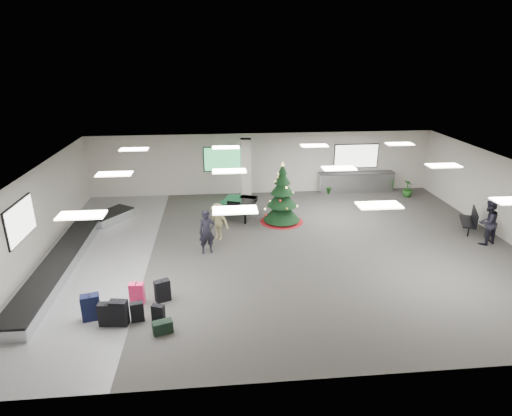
{
  "coord_description": "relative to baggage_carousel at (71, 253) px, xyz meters",
  "views": [
    {
      "loc": [
        -2.47,
        -14.76,
        7.15
      ],
      "look_at": [
        -0.95,
        1.0,
        1.33
      ],
      "focal_mm": 30.0,
      "sensor_mm": 36.0,
      "label": 1
    }
  ],
  "objects": [
    {
      "name": "navy_suitcase",
      "position": [
        1.73,
        -3.97,
        0.17
      ],
      "size": [
        0.56,
        0.4,
        0.79
      ],
      "rotation": [
        0.0,
        0.0,
        0.24
      ],
      "color": "black",
      "rests_on": "ground"
    },
    {
      "name": "grand_piano",
      "position": [
        6.3,
        3.46,
        0.49
      ],
      "size": [
        1.85,
        2.09,
        0.99
      ],
      "rotation": [
        0.0,
        0.0,
        -0.38
      ],
      "color": "black",
      "rests_on": "ground"
    },
    {
      "name": "room_envelope",
      "position": [
        7.46,
        0.75,
        2.12
      ],
      "size": [
        18.02,
        14.02,
        3.21
      ],
      "color": "beige",
      "rests_on": "ground"
    },
    {
      "name": "traveler_a",
      "position": [
        4.95,
        0.03,
        0.63
      ],
      "size": [
        0.69,
        0.54,
        1.68
      ],
      "primitive_type": "imported",
      "rotation": [
        0.0,
        0.0,
        0.24
      ],
      "color": "black",
      "rests_on": "ground"
    },
    {
      "name": "suitcase_1",
      "position": [
        3.03,
        -4.17,
        0.07
      ],
      "size": [
        0.41,
        0.27,
        0.59
      ],
      "rotation": [
        0.0,
        0.0,
        0.22
      ],
      "color": "black",
      "rests_on": "ground"
    },
    {
      "name": "traveler_bench",
      "position": [
        15.82,
        -0.23,
        0.69
      ],
      "size": [
        1.06,
        0.94,
        1.81
      ],
      "primitive_type": "imported",
      "rotation": [
        0.0,
        0.0,
        3.49
      ],
      "color": "black",
      "rests_on": "ground"
    },
    {
      "name": "potted_plant_right",
      "position": [
        15.28,
        5.66,
        0.23
      ],
      "size": [
        0.67,
        0.67,
        0.89
      ],
      "primitive_type": "imported",
      "rotation": [
        0.0,
        0.0,
        2.06
      ],
      "color": "#193E13",
      "rests_on": "ground"
    },
    {
      "name": "service_counter",
      "position": [
        12.84,
        6.73,
        0.33
      ],
      "size": [
        4.05,
        0.65,
        1.08
      ],
      "color": "silver",
      "rests_on": "ground"
    },
    {
      "name": "suitcase_3",
      "position": [
        3.63,
        -3.18,
        0.13
      ],
      "size": [
        0.52,
        0.41,
        0.71
      ],
      "rotation": [
        0.0,
        0.0,
        0.41
      ],
      "color": "black",
      "rests_on": "ground"
    },
    {
      "name": "potted_plant_left",
      "position": [
        11.33,
        6.58,
        0.23
      ],
      "size": [
        0.62,
        0.62,
        0.88
      ],
      "primitive_type": "imported",
      "rotation": [
        0.0,
        0.0,
        0.8
      ],
      "color": "#193E13",
      "rests_on": "ground"
    },
    {
      "name": "suitcase_5",
      "position": [
        2.25,
        -4.29,
        0.13
      ],
      "size": [
        0.47,
        0.28,
        0.7
      ],
      "rotation": [
        0.0,
        0.0,
        -0.07
      ],
      "color": "black",
      "rests_on": "ground"
    },
    {
      "name": "ground",
      "position": [
        7.84,
        0.08,
        -0.21
      ],
      "size": [
        18.0,
        18.0,
        0.0
      ],
      "primitive_type": "plane",
      "color": "#353330",
      "rests_on": "ground"
    },
    {
      "name": "suitcase_0",
      "position": [
        2.57,
        -4.31,
        0.16
      ],
      "size": [
        0.52,
        0.35,
        0.77
      ],
      "rotation": [
        0.0,
        0.0,
        -0.17
      ],
      "color": "black",
      "rests_on": "ground"
    },
    {
      "name": "suitcase_7",
      "position": [
        3.62,
        -4.24,
        0.04
      ],
      "size": [
        0.39,
        0.29,
        0.52
      ],
      "rotation": [
        0.0,
        0.0,
        -0.34
      ],
      "color": "black",
      "rests_on": "ground"
    },
    {
      "name": "traveler_b",
      "position": [
        5.37,
        1.19,
        0.55
      ],
      "size": [
        1.14,
        0.99,
        1.53
      ],
      "primitive_type": "imported",
      "rotation": [
        0.0,
        0.0,
        -0.53
      ],
      "color": "#8E8257",
      "rests_on": "ground"
    },
    {
      "name": "christmas_tree",
      "position": [
        8.21,
        2.84,
        0.73
      ],
      "size": [
        1.93,
        1.93,
        2.75
      ],
      "color": "maroon",
      "rests_on": "ground"
    },
    {
      "name": "green_duffel",
      "position": [
        3.8,
        -4.8,
        -0.04
      ],
      "size": [
        0.58,
        0.41,
        0.37
      ],
      "rotation": [
        0.0,
        0.0,
        0.31
      ],
      "color": "black",
      "rests_on": "ground"
    },
    {
      "name": "bench",
      "position": [
        15.94,
        1.04,
        0.33
      ],
      "size": [
        1.12,
        1.59,
        0.96
      ],
      "rotation": [
        0.0,
        0.0,
        -0.43
      ],
      "color": "black",
      "rests_on": "ground"
    },
    {
      "name": "pink_suitcase",
      "position": [
        2.89,
        -3.26,
        0.12
      ],
      "size": [
        0.44,
        0.27,
        0.69
      ],
      "rotation": [
        0.0,
        0.0,
        -0.06
      ],
      "color": "#FF215C",
      "rests_on": "ground"
    },
    {
      "name": "baggage_carousel",
      "position": [
        0.0,
        0.0,
        0.0
      ],
      "size": [
        2.28,
        9.71,
        0.43
      ],
      "color": "silver",
      "rests_on": "ground"
    }
  ]
}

